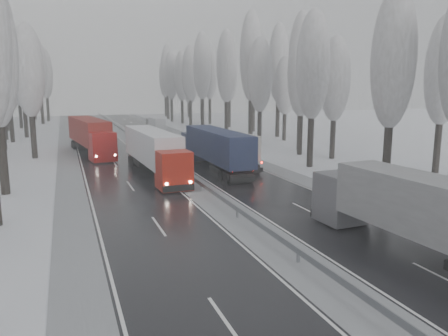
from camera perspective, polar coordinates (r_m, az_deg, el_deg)
ground at (r=19.14m, az=15.80°, el=-16.19°), size 260.00×260.00×0.00m
carriageway_right at (r=47.17m, az=-0.47°, el=0.11°), size 7.50×200.00×0.03m
carriageway_left at (r=44.81m, az=-13.22°, el=-0.71°), size 7.50×200.00×0.03m
median_slush at (r=45.70m, az=-6.68°, el=-0.29°), size 3.00×200.00×0.04m
shoulder_right at (r=49.03m, az=4.99°, el=0.47°), size 2.40×200.00×0.04m
shoulder_left at (r=44.51m, az=-19.55°, el=-1.11°), size 2.40×200.00×0.04m
median_guardrail at (r=45.59m, az=-6.69°, el=0.43°), size 0.12×200.00×0.76m
tree_16 at (r=38.89m, az=21.25°, el=13.00°), size 3.60×3.60×16.53m
tree_17 at (r=48.41m, az=26.80°, el=11.20°), size 3.60×3.60×15.54m
tree_18 at (r=47.78m, az=11.55°, el=12.91°), size 3.60×3.60×16.58m
tree_19 at (r=54.09m, az=14.32°, el=11.12°), size 3.60×3.60×14.57m
tree_20 at (r=56.48m, az=10.12°, el=11.98°), size 3.60×3.60×15.71m
tree_21 at (r=61.14m, az=10.11°, el=13.59°), size 3.60×3.60×18.62m
tree_22 at (r=65.35m, az=4.76°, el=11.95°), size 3.60×3.60×15.86m
tree_23 at (r=71.70m, az=8.01°, el=10.57°), size 3.60×3.60×13.55m
tree_24 at (r=70.79m, az=3.56°, el=14.23°), size 3.60×3.60×20.49m
tree_25 at (r=77.31m, az=7.16°, el=13.35°), size 3.60×3.60×19.44m
tree_26 at (r=80.09m, az=0.31°, el=13.03°), size 3.60×3.60×18.78m
tree_27 at (r=86.47m, az=3.91°, el=12.32°), size 3.60×3.60×17.62m
tree_28 at (r=89.82m, az=-2.89°, el=13.07°), size 3.60×3.60×19.62m
tree_29 at (r=95.97m, az=0.70°, el=12.34°), size 3.60×3.60×18.11m
tree_30 at (r=99.18m, az=-4.47°, el=12.15°), size 3.60×3.60×17.86m
tree_31 at (r=104.75m, az=-1.89°, el=12.33°), size 3.60×3.60×18.58m
tree_32 at (r=106.44m, az=-5.55°, el=11.83°), size 3.60×3.60×17.33m
tree_33 at (r=111.09m, az=-4.47°, el=10.80°), size 3.60×3.60×14.33m
tree_34 at (r=113.11m, az=-6.93°, el=11.82°), size 3.60×3.60×17.63m
tree_35 at (r=119.41m, az=-2.99°, el=11.99°), size 3.60×3.60×18.25m
tree_36 at (r=123.05m, az=-7.42°, el=12.46°), size 3.60×3.60×20.23m
tree_37 at (r=128.57m, az=-4.70°, el=11.32°), size 3.60×3.60×16.37m
tree_38 at (r=133.68m, az=-7.71°, el=11.67°), size 3.60×3.60×17.97m
tree_39 at (r=138.18m, az=-6.90°, el=11.17°), size 3.60×3.60×16.19m
tree_62 at (r=57.58m, az=-24.19°, el=11.42°), size 3.60×3.60×16.04m
tree_66 at (r=76.47m, az=-26.44°, el=10.39°), size 3.60×3.60×15.23m
tree_67 at (r=80.62m, az=-27.21°, el=11.12°), size 3.60×3.60×17.09m
tree_68 at (r=83.09m, az=-24.90°, el=11.05°), size 3.60×3.60×16.65m
tree_70 at (r=93.13m, az=-24.27°, el=11.10°), size 3.60×3.60×17.09m
tree_71 at (r=97.58m, az=-27.03°, el=11.76°), size 3.60×3.60×19.61m
tree_72 at (r=102.61m, az=-25.34°, el=10.16°), size 3.60×3.60×15.11m
tree_73 at (r=106.89m, az=-26.78°, el=10.75°), size 3.60×3.60×17.22m
tree_74 at (r=113.22m, az=-23.00°, el=11.74°), size 3.60×3.60×19.68m
tree_76 at (r=122.54m, az=-22.30°, el=11.29°), size 3.60×3.60×18.55m
tree_77 at (r=126.77m, az=-24.72°, el=9.84°), size 3.60×3.60×14.32m
tree_78 at (r=129.29m, az=-23.80°, el=11.38°), size 3.60×3.60×19.55m
tree_79 at (r=133.42m, az=-24.86°, el=10.57°), size 3.60×3.60×17.07m
truck_grey_tarp at (r=23.51m, az=25.31°, el=-5.43°), size 3.46×16.38×4.17m
truck_blue_box at (r=44.93m, az=-1.33°, el=2.81°), size 2.74×16.77×4.29m
truck_cream_box at (r=49.20m, az=-0.55°, el=3.10°), size 3.79×14.74×3.75m
box_truck_distant at (r=90.41m, az=-8.90°, el=5.73°), size 2.61×6.83×2.49m
truck_red_white at (r=42.79m, az=-9.09°, el=2.32°), size 3.35×16.95×4.32m
truck_red_red at (r=58.61m, az=-17.05°, el=4.27°), size 5.09×17.80×4.53m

